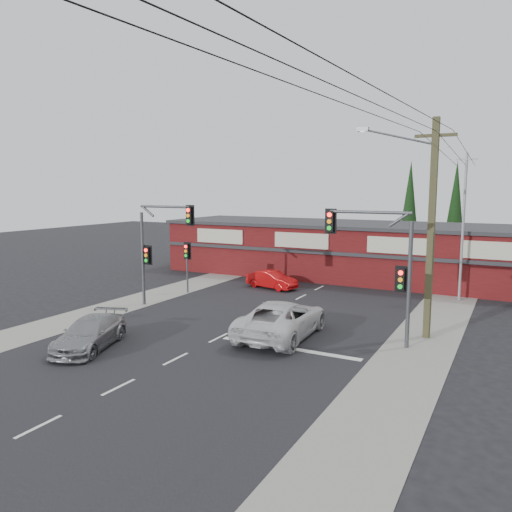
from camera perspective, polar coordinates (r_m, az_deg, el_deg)
The scene contains 18 objects.
ground at distance 24.81m, azimuth -2.29°, elevation -8.37°, with size 120.00×120.00×0.00m, color black.
road_strip at distance 29.10m, azimuth 2.68°, elevation -5.93°, with size 14.00×70.00×0.01m, color black.
verge_left at distance 33.51m, azimuth -10.62°, elevation -4.22°, with size 3.00×70.00×0.02m, color gray.
verge_right at distance 26.74m, azimuth 19.55°, elevation -7.61°, with size 3.00×70.00×0.02m, color gray.
stop_line at distance 22.01m, azimuth 3.74°, elevation -10.47°, with size 6.50×0.35×0.01m, color silver.
white_suv at distance 23.44m, azimuth 2.98°, elevation -7.18°, with size 2.83×6.13×1.70m, color silver.
silver_suv at distance 22.97m, azimuth -18.47°, elevation -8.39°, with size 1.85×4.56×1.32m, color gray.
red_sedan at distance 34.53m, azimuth 1.82°, elevation -2.71°, with size 1.30×3.72×1.23m, color #B60B0C.
lane_dashes at distance 22.19m, azimuth -6.57°, elevation -10.35°, with size 0.12×31.10×0.01m.
shop_building at distance 40.05m, azimuth 8.73°, elevation 0.86°, with size 27.30×8.40×4.22m.
conifer_near at distance 45.42m, azimuth 17.15°, elevation 5.64°, with size 1.80×1.80×9.25m.
conifer_far at distance 46.89m, azimuth 21.83°, elevation 5.49°, with size 1.80×1.80×9.25m.
traffic_mast_left at distance 29.31m, azimuth -11.27°, elevation 1.81°, with size 3.77×0.27×5.97m.
traffic_mast_right at distance 22.40m, azimuth 14.36°, elevation -0.04°, with size 3.96×0.27×5.97m.
pedestal_signal at distance 33.11m, azimuth -7.88°, elevation -0.09°, with size 0.55×0.27×3.38m.
utility_pole at distance 23.91m, azimuth 19.11°, elevation 3.75°, with size 4.38×0.59×10.00m.
steel_pole at distance 32.81m, azimuth 22.59°, elevation 3.35°, with size 1.20×0.16×9.00m.
power_lines at distance 18.59m, azimuth 17.28°, elevation 14.05°, with size 2.01×29.00×1.22m.
Camera 1 is at (11.99, -20.60, 6.90)m, focal length 35.00 mm.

